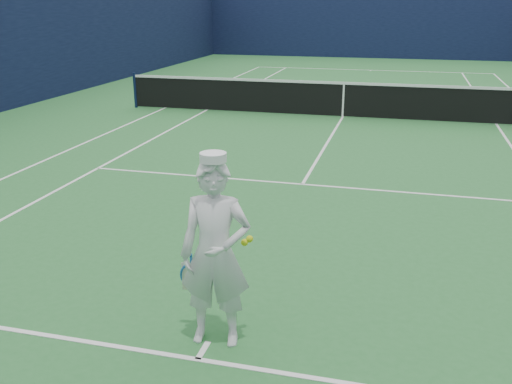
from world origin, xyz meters
TOP-DOWN VIEW (x-y plane):
  - ground at (0.00, 0.00)m, footprint 80.00×80.00m
  - court_markings at (0.00, 0.00)m, footprint 11.03×23.83m
  - windscreen_fence at (0.00, 0.00)m, footprint 20.12×36.12m
  - tennis_net at (0.00, 0.00)m, footprint 12.88×0.09m
  - tennis_player at (0.07, -11.51)m, footprint 0.81×0.52m

SIDE VIEW (x-z plane):
  - ground at x=0.00m, z-range 0.00..0.00m
  - court_markings at x=0.00m, z-range 0.00..0.01m
  - tennis_net at x=0.00m, z-range 0.02..1.09m
  - tennis_player at x=0.07m, z-range -0.02..1.88m
  - windscreen_fence at x=0.00m, z-range 0.00..4.00m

